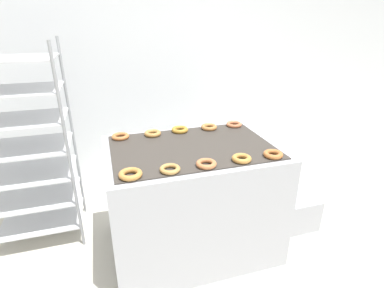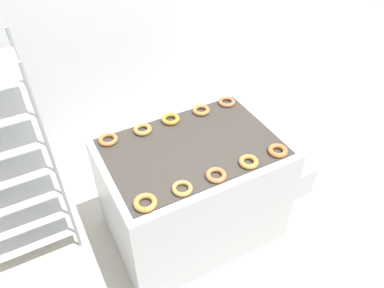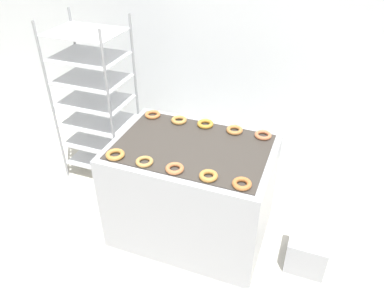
{
  "view_description": "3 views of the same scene",
  "coord_description": "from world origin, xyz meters",
  "px_view_note": "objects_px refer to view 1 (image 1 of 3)",
  "views": [
    {
      "loc": [
        -0.6,
        -1.27,
        1.81
      ],
      "look_at": [
        0.0,
        0.7,
        0.94
      ],
      "focal_mm": 28.0,
      "sensor_mm": 36.0,
      "label": 1
    },
    {
      "loc": [
        -0.93,
        -1.04,
        2.64
      ],
      "look_at": [
        0.0,
        0.7,
        0.94
      ],
      "focal_mm": 35.0,
      "sensor_mm": 36.0,
      "label": 2
    },
    {
      "loc": [
        0.86,
        -1.59,
        2.56
      ],
      "look_at": [
        0.0,
        0.7,
        0.94
      ],
      "focal_mm": 35.0,
      "sensor_mm": 36.0,
      "label": 3
    }
  ],
  "objects_px": {
    "donut_far_left": "(153,133)",
    "donut_far_rightmost": "(234,124)",
    "baking_rack_cart": "(27,147)",
    "donut_far_right": "(209,127)",
    "donut_near_left": "(170,169)",
    "donut_near_center": "(206,164)",
    "donut_far_center": "(180,130)",
    "glaze_bin": "(296,210)",
    "donut_near_rightmost": "(273,154)",
    "donut_far_leftmost": "(120,136)",
    "donut_near_leftmost": "(130,174)",
    "fryer_machine": "(192,198)",
    "donut_near_right": "(242,158)"
  },
  "relations": [
    {
      "from": "donut_near_left",
      "to": "donut_near_right",
      "type": "xyz_separation_m",
      "value": [
        0.5,
        0.0,
        0.0
      ]
    },
    {
      "from": "donut_near_center",
      "to": "donut_far_rightmost",
      "type": "relative_size",
      "value": 0.98
    },
    {
      "from": "donut_far_rightmost",
      "to": "glaze_bin",
      "type": "bearing_deg",
      "value": -34.67
    },
    {
      "from": "baking_rack_cart",
      "to": "donut_near_left",
      "type": "bearing_deg",
      "value": -41.04
    },
    {
      "from": "fryer_machine",
      "to": "donut_near_leftmost",
      "type": "height_order",
      "value": "donut_near_leftmost"
    },
    {
      "from": "baking_rack_cart",
      "to": "donut_far_right",
      "type": "relative_size",
      "value": 12.14
    },
    {
      "from": "donut_far_rightmost",
      "to": "donut_far_left",
      "type": "bearing_deg",
      "value": -178.75
    },
    {
      "from": "donut_near_rightmost",
      "to": "donut_far_leftmost",
      "type": "distance_m",
      "value": 1.19
    },
    {
      "from": "glaze_bin",
      "to": "donut_far_left",
      "type": "bearing_deg",
      "value": 164.72
    },
    {
      "from": "donut_far_center",
      "to": "donut_far_rightmost",
      "type": "height_order",
      "value": "donut_far_center"
    },
    {
      "from": "glaze_bin",
      "to": "donut_far_left",
      "type": "xyz_separation_m",
      "value": [
        -1.26,
        0.34,
        0.79
      ]
    },
    {
      "from": "donut_far_rightmost",
      "to": "baking_rack_cart",
      "type": "bearing_deg",
      "value": 173.98
    },
    {
      "from": "glaze_bin",
      "to": "donut_near_rightmost",
      "type": "distance_m",
      "value": 1.0
    },
    {
      "from": "fryer_machine",
      "to": "donut_near_rightmost",
      "type": "height_order",
      "value": "donut_near_rightmost"
    },
    {
      "from": "fryer_machine",
      "to": "donut_near_leftmost",
      "type": "relative_size",
      "value": 8.93
    },
    {
      "from": "donut_near_left",
      "to": "donut_near_right",
      "type": "distance_m",
      "value": 0.5
    },
    {
      "from": "baking_rack_cart",
      "to": "donut_near_leftmost",
      "type": "height_order",
      "value": "baking_rack_cart"
    },
    {
      "from": "glaze_bin",
      "to": "donut_near_leftmost",
      "type": "height_order",
      "value": "donut_near_leftmost"
    },
    {
      "from": "donut_far_leftmost",
      "to": "donut_near_right",
      "type": "bearing_deg",
      "value": -41.5
    },
    {
      "from": "fryer_machine",
      "to": "glaze_bin",
      "type": "xyz_separation_m",
      "value": [
        1.02,
        -0.02,
        -0.31
      ]
    },
    {
      "from": "donut_near_leftmost",
      "to": "donut_far_right",
      "type": "xyz_separation_m",
      "value": [
        0.75,
        0.67,
        -0.0
      ]
    },
    {
      "from": "donut_near_rightmost",
      "to": "donut_far_rightmost",
      "type": "bearing_deg",
      "value": 89.35
    },
    {
      "from": "donut_far_left",
      "to": "donut_far_center",
      "type": "height_order",
      "value": "same"
    },
    {
      "from": "fryer_machine",
      "to": "donut_near_leftmost",
      "type": "bearing_deg",
      "value": -145.67
    },
    {
      "from": "donut_near_rightmost",
      "to": "donut_far_right",
      "type": "height_order",
      "value": "donut_near_rightmost"
    },
    {
      "from": "glaze_bin",
      "to": "donut_far_center",
      "type": "relative_size",
      "value": 2.32
    },
    {
      "from": "donut_near_right",
      "to": "donut_far_leftmost",
      "type": "height_order",
      "value": "donut_near_right"
    },
    {
      "from": "donut_near_center",
      "to": "donut_near_right",
      "type": "height_order",
      "value": "donut_near_right"
    },
    {
      "from": "donut_far_center",
      "to": "donut_far_left",
      "type": "bearing_deg",
      "value": -175.34
    },
    {
      "from": "donut_far_left",
      "to": "donut_far_rightmost",
      "type": "xyz_separation_m",
      "value": [
        0.74,
        0.02,
        -0.0
      ]
    },
    {
      "from": "donut_near_left",
      "to": "donut_far_left",
      "type": "bearing_deg",
      "value": 89.41
    },
    {
      "from": "baking_rack_cart",
      "to": "donut_near_leftmost",
      "type": "distance_m",
      "value": 1.13
    },
    {
      "from": "baking_rack_cart",
      "to": "donut_near_leftmost",
      "type": "xyz_separation_m",
      "value": [
        0.73,
        -0.85,
        0.08
      ]
    },
    {
      "from": "donut_near_left",
      "to": "donut_near_center",
      "type": "distance_m",
      "value": 0.24
    },
    {
      "from": "donut_near_right",
      "to": "donut_far_right",
      "type": "height_order",
      "value": "donut_near_right"
    },
    {
      "from": "donut_near_rightmost",
      "to": "donut_far_left",
      "type": "bearing_deg",
      "value": 138.1
    },
    {
      "from": "donut_near_left",
      "to": "donut_far_right",
      "type": "distance_m",
      "value": 0.84
    },
    {
      "from": "glaze_bin",
      "to": "donut_near_center",
      "type": "xyz_separation_m",
      "value": [
        -1.02,
        -0.31,
        0.78
      ]
    },
    {
      "from": "fryer_machine",
      "to": "baking_rack_cart",
      "type": "height_order",
      "value": "baking_rack_cart"
    },
    {
      "from": "donut_near_left",
      "to": "donut_near_center",
      "type": "height_order",
      "value": "donut_near_center"
    },
    {
      "from": "baking_rack_cart",
      "to": "donut_near_center",
      "type": "xyz_separation_m",
      "value": [
        1.22,
        -0.85,
        0.08
      ]
    },
    {
      "from": "donut_near_left",
      "to": "donut_far_left",
      "type": "xyz_separation_m",
      "value": [
        0.01,
        0.66,
        0.0
      ]
    },
    {
      "from": "donut_near_center",
      "to": "donut_near_rightmost",
      "type": "distance_m",
      "value": 0.49
    },
    {
      "from": "donut_far_leftmost",
      "to": "glaze_bin",
      "type": "bearing_deg",
      "value": -13.12
    },
    {
      "from": "baking_rack_cart",
      "to": "donut_far_right",
      "type": "bearing_deg",
      "value": -7.2
    },
    {
      "from": "donut_far_center",
      "to": "donut_far_rightmost",
      "type": "relative_size",
      "value": 1.02
    },
    {
      "from": "donut_near_center",
      "to": "donut_far_left",
      "type": "xyz_separation_m",
      "value": [
        -0.24,
        0.66,
        0.0
      ]
    },
    {
      "from": "baking_rack_cart",
      "to": "donut_far_right",
      "type": "distance_m",
      "value": 1.5
    },
    {
      "from": "donut_near_leftmost",
      "to": "donut_far_rightmost",
      "type": "distance_m",
      "value": 1.2
    },
    {
      "from": "baking_rack_cart",
      "to": "donut_near_right",
      "type": "xyz_separation_m",
      "value": [
        1.48,
        -0.85,
        0.08
      ]
    }
  ]
}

